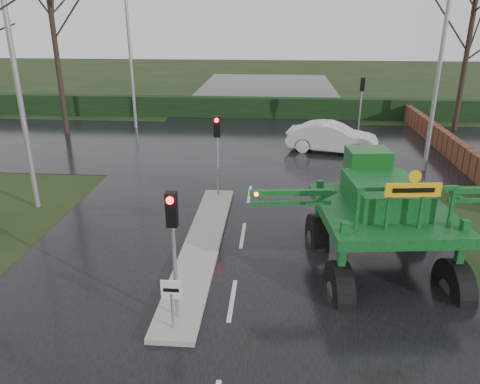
# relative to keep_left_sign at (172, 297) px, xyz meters

# --- Properties ---
(ground) EXTENTS (140.00, 140.00, 0.00)m
(ground) POSITION_rel_keep_left_sign_xyz_m (1.30, 1.50, -1.06)
(ground) COLOR black
(ground) RESTS_ON ground
(road_main) EXTENTS (14.00, 80.00, 0.02)m
(road_main) POSITION_rel_keep_left_sign_xyz_m (1.30, 11.50, -1.05)
(road_main) COLOR black
(road_main) RESTS_ON ground
(road_cross) EXTENTS (80.00, 12.00, 0.02)m
(road_cross) POSITION_rel_keep_left_sign_xyz_m (1.30, 17.50, -1.05)
(road_cross) COLOR black
(road_cross) RESTS_ON ground
(median_island) EXTENTS (1.20, 10.00, 0.16)m
(median_island) POSITION_rel_keep_left_sign_xyz_m (0.00, 4.50, -0.97)
(median_island) COLOR gray
(median_island) RESTS_ON ground
(hedge_row) EXTENTS (44.00, 0.90, 1.50)m
(hedge_row) POSITION_rel_keep_left_sign_xyz_m (1.30, 25.50, -0.31)
(hedge_row) COLOR black
(hedge_row) RESTS_ON ground
(brick_wall) EXTENTS (0.40, 20.00, 1.20)m
(brick_wall) POSITION_rel_keep_left_sign_xyz_m (11.80, 17.50, -0.46)
(brick_wall) COLOR #592D1E
(brick_wall) RESTS_ON ground
(keep_left_sign) EXTENTS (0.50, 0.07, 1.35)m
(keep_left_sign) POSITION_rel_keep_left_sign_xyz_m (0.00, 0.00, 0.00)
(keep_left_sign) COLOR gray
(keep_left_sign) RESTS_ON ground
(traffic_signal_near) EXTENTS (0.26, 0.33, 3.52)m
(traffic_signal_near) POSITION_rel_keep_left_sign_xyz_m (0.00, 0.49, 1.53)
(traffic_signal_near) COLOR gray
(traffic_signal_near) RESTS_ON ground
(traffic_signal_mid) EXTENTS (0.26, 0.33, 3.52)m
(traffic_signal_mid) POSITION_rel_keep_left_sign_xyz_m (0.00, 8.99, 1.53)
(traffic_signal_mid) COLOR gray
(traffic_signal_mid) RESTS_ON ground
(traffic_signal_far) EXTENTS (0.26, 0.33, 3.52)m
(traffic_signal_far) POSITION_rel_keep_left_sign_xyz_m (7.80, 21.51, 1.53)
(traffic_signal_far) COLOR gray
(traffic_signal_far) RESTS_ON ground
(street_light_left_near) EXTENTS (3.85, 0.30, 10.00)m
(street_light_left_near) POSITION_rel_keep_left_sign_xyz_m (-6.89, 7.50, 4.93)
(street_light_left_near) COLOR gray
(street_light_left_near) RESTS_ON ground
(street_light_right) EXTENTS (3.85, 0.30, 10.00)m
(street_light_right) POSITION_rel_keep_left_sign_xyz_m (9.49, 13.50, 4.93)
(street_light_right) COLOR gray
(street_light_right) RESTS_ON ground
(street_light_left_far) EXTENTS (3.85, 0.30, 10.00)m
(street_light_left_far) POSITION_rel_keep_left_sign_xyz_m (-6.89, 21.50, 4.93)
(street_light_left_far) COLOR gray
(street_light_left_far) RESTS_ON ground
(tree_left_far) EXTENTS (7.70, 7.70, 13.26)m
(tree_left_far) POSITION_rel_keep_left_sign_xyz_m (-11.20, 19.50, 6.09)
(tree_left_far) COLOR black
(tree_left_far) RESTS_ON ground
(tree_right_far) EXTENTS (7.00, 7.00, 12.05)m
(tree_right_far) POSITION_rel_keep_left_sign_xyz_m (14.30, 22.50, 5.44)
(tree_right_far) COLOR black
(tree_right_far) RESTS_ON ground
(crop_sprayer) EXTENTS (8.16, 5.50, 4.58)m
(crop_sprayer) POSITION_rel_keep_left_sign_xyz_m (4.23, 2.35, 1.11)
(crop_sprayer) COLOR black
(crop_sprayer) RESTS_ON ground
(white_sedan) EXTENTS (5.26, 2.86, 1.64)m
(white_sedan) POSITION_rel_keep_left_sign_xyz_m (5.51, 16.51, -1.06)
(white_sedan) COLOR silver
(white_sedan) RESTS_ON ground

